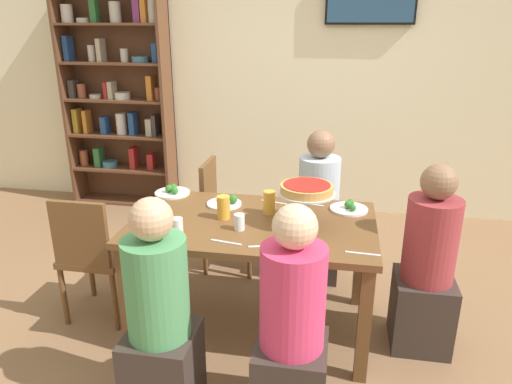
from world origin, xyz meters
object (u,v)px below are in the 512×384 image
diner_far_right (318,216)px  salad_plate_far_diner (172,192)px  water_glass_clear_far (239,222)px  deep_dish_pizza_stand (307,192)px  cutlery_spare_fork (265,246)px  beer_glass_amber_short (269,202)px  diner_near_left (160,326)px  diner_head_east (427,273)px  salad_plate_near_diner (226,202)px  cutlery_knife_near (363,254)px  diner_near_right (292,336)px  salad_plate_spare (349,208)px  water_glass_clear_near (177,226)px  cutlery_fork_near (226,242)px  beer_glass_amber_tall (223,207)px  chair_head_west (92,252)px  cutlery_knife_far (310,204)px  dining_table (253,236)px  cutlery_fork_far (274,202)px  bookshelf (118,96)px  chair_far_left (223,209)px

diner_far_right → salad_plate_far_diner: diner_far_right is taller
diner_far_right → water_glass_clear_far: size_ratio=12.17×
deep_dish_pizza_stand → cutlery_spare_fork: size_ratio=1.87×
deep_dish_pizza_stand → beer_glass_amber_short: bearing=149.6°
diner_near_left → diner_head_east: size_ratio=1.00×
salad_plate_far_diner → beer_glass_amber_short: size_ratio=1.65×
salad_plate_near_diner → cutlery_knife_near: bearing=-32.9°
diner_near_right → cutlery_knife_near: 0.58m
salad_plate_spare → water_glass_clear_near: size_ratio=2.43×
water_glass_clear_near → cutlery_spare_fork: size_ratio=0.55×
salad_plate_far_diner → salad_plate_spare: 1.21m
cutlery_fork_near → beer_glass_amber_short: bearing=79.9°
beer_glass_amber_tall → water_glass_clear_near: bearing=-126.0°
salad_plate_far_diner → diner_head_east: bearing=-12.5°
chair_head_west → salad_plate_near_diner: chair_head_west is taller
diner_near_left → cutlery_knife_near: bearing=-65.3°
diner_far_right → beer_glass_amber_tall: 0.96m
cutlery_fork_near → deep_dish_pizza_stand: bearing=48.1°
water_glass_clear_far → cutlery_spare_fork: water_glass_clear_far is taller
diner_near_left → cutlery_knife_far: 1.29m
diner_near_right → chair_head_west: bearing=64.6°
cutlery_knife_near → deep_dish_pizza_stand: bearing=139.3°
diner_head_east → diner_far_right: bearing=-47.6°
diner_head_east → deep_dish_pizza_stand: diner_head_east is taller
diner_head_east → chair_head_west: bearing=2.5°
dining_table → beer_glass_amber_tall: (-0.18, 0.01, 0.17)m
cutlery_fork_near → cutlery_fork_far: same height
deep_dish_pizza_stand → salad_plate_far_diner: deep_dish_pizza_stand is taller
beer_glass_amber_tall → cutlery_fork_near: bearing=-74.1°
diner_far_right → salad_plate_near_diner: size_ratio=5.07×
diner_near_right → cutlery_spare_fork: (-0.19, 0.41, 0.25)m
cutlery_fork_near → salad_plate_far_diner: bearing=139.0°
deep_dish_pizza_stand → water_glass_clear_near: 0.76m
bookshelf → chair_far_left: size_ratio=2.54×
diner_near_right → dining_table: bearing=23.4°
water_glass_clear_near → cutlery_fork_near: (0.29, -0.05, -0.05)m
diner_near_right → deep_dish_pizza_stand: bearing=0.2°
diner_near_left → salad_plate_near_diner: diner_near_left is taller
cutlery_fork_near → diner_far_right: bearing=77.3°
diner_head_east → salad_plate_far_diner: 1.73m
dining_table → diner_head_east: (1.03, -0.00, -0.15)m
beer_glass_amber_short → cutlery_fork_far: 0.20m
chair_head_west → beer_glass_amber_tall: 0.91m
deep_dish_pizza_stand → salad_plate_near_diner: 0.62m
salad_plate_far_diner → bookshelf: bearing=124.8°
water_glass_clear_far → cutlery_fork_far: size_ratio=0.53×
diner_far_right → diner_near_right: same height
cutlery_fork_far → cutlery_knife_near: bearing=145.9°
salad_plate_near_diner → beer_glass_amber_short: bearing=-17.9°
diner_near_right → cutlery_fork_far: 1.11m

